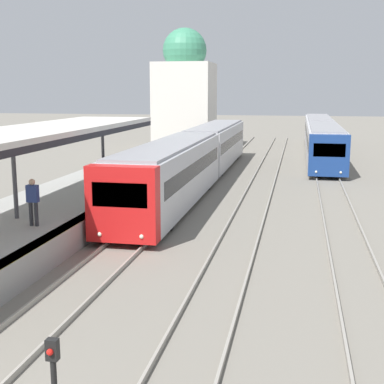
{
  "coord_description": "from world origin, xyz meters",
  "views": [
    {
      "loc": [
        6.14,
        -5.42,
        5.66
      ],
      "look_at": [
        2.01,
        15.16,
        1.67
      ],
      "focal_mm": 50.0,
      "sensor_mm": 36.0,
      "label": 1
    }
  ],
  "objects": [
    {
      "name": "train_near",
      "position": [
        0.0,
        26.9,
        1.75
      ],
      "size": [
        2.64,
        29.42,
        3.15
      ],
      "color": "red",
      "rests_on": "ground_plane"
    },
    {
      "name": "platform_canopy",
      "position": [
        -3.97,
        12.18,
        4.08
      ],
      "size": [
        4.0,
        22.62,
        3.19
      ],
      "color": "beige",
      "rests_on": "station_platform"
    },
    {
      "name": "person_on_platform",
      "position": [
        -2.83,
        11.25,
        1.95
      ],
      "size": [
        0.4,
        0.22,
        1.66
      ],
      "color": "#2D2D33",
      "rests_on": "station_platform"
    },
    {
      "name": "signal_post_near",
      "position": [
        2.36,
        1.96,
        1.08
      ],
      "size": [
        0.2,
        0.22,
        1.73
      ],
      "color": "black",
      "rests_on": "ground_plane"
    },
    {
      "name": "train_far",
      "position": [
        8.04,
        43.75,
        1.69
      ],
      "size": [
        2.56,
        29.16,
        3.04
      ],
      "color": "navy",
      "rests_on": "ground_plane"
    },
    {
      "name": "distant_domed_building",
      "position": [
        -5.08,
        46.92,
        5.41
      ],
      "size": [
        5.55,
        5.55,
        11.64
      ],
      "color": "silver",
      "rests_on": "ground_plane"
    }
  ]
}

